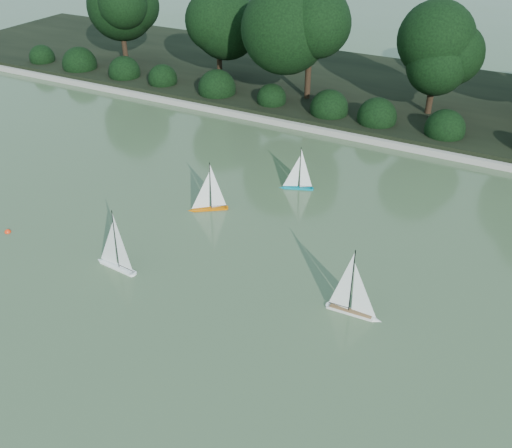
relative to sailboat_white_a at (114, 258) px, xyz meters
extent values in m
plane|color=#3D4F2F|center=(2.82, -0.48, -0.23)|extent=(80.00, 80.00, 0.00)
cube|color=gray|center=(2.82, 8.52, -0.14)|extent=(40.00, 0.35, 0.18)
cube|color=black|center=(2.82, 12.52, -0.08)|extent=(40.00, 8.00, 0.30)
cylinder|color=black|center=(-8.18, 10.72, 0.53)|extent=(0.20, 0.20, 1.51)
sphere|color=black|center=(-8.18, 10.72, 2.35)|extent=(2.38, 2.38, 2.38)
cylinder|color=black|center=(-4.18, 11.32, 0.45)|extent=(0.20, 0.20, 1.37)
sphere|color=black|center=(-4.18, 11.32, 2.15)|extent=(2.24, 2.24, 2.24)
cylinder|color=black|center=(-0.18, 10.42, 0.60)|extent=(0.20, 0.20, 1.66)
sphere|color=black|center=(-0.18, 10.42, 2.62)|extent=(2.66, 2.66, 2.66)
cylinder|color=black|center=(3.82, 10.92, 0.40)|extent=(0.20, 0.20, 1.26)
sphere|color=black|center=(3.82, 10.92, 1.98)|extent=(2.10, 2.10, 2.10)
sphere|color=black|center=(-11.18, 9.42, 0.22)|extent=(1.10, 1.10, 1.10)
sphere|color=black|center=(-9.18, 9.42, 0.22)|extent=(1.10, 1.10, 1.10)
sphere|color=black|center=(-7.18, 9.42, 0.22)|extent=(1.10, 1.10, 1.10)
sphere|color=black|center=(-5.18, 9.42, 0.22)|extent=(1.10, 1.10, 1.10)
sphere|color=black|center=(-3.18, 9.42, 0.22)|extent=(1.10, 1.10, 1.10)
sphere|color=black|center=(-1.18, 9.42, 0.22)|extent=(1.10, 1.10, 1.10)
sphere|color=black|center=(0.82, 9.42, 0.22)|extent=(1.10, 1.10, 1.10)
sphere|color=black|center=(2.82, 9.42, 0.22)|extent=(1.10, 1.10, 1.10)
sphere|color=black|center=(4.82, 9.42, 0.22)|extent=(1.10, 1.10, 1.10)
cube|color=white|center=(0.08, -0.01, -0.19)|extent=(0.87, 0.25, 0.09)
cone|color=white|center=(-0.42, 0.04, -0.19)|extent=(0.19, 0.19, 0.17)
cylinder|color=white|center=(0.51, -0.05, -0.19)|extent=(0.11, 0.11, 0.09)
cylinder|color=black|center=(0.12, -0.01, 0.52)|extent=(0.02, 0.02, 1.34)
cylinder|color=black|center=(0.31, -0.03, -0.09)|extent=(0.40, 0.05, 0.01)
cube|color=silver|center=(4.81, 0.90, -0.19)|extent=(0.87, 0.20, 0.09)
cone|color=silver|center=(5.31, 0.91, -0.19)|extent=(0.18, 0.18, 0.17)
cylinder|color=silver|center=(4.37, 0.88, -0.19)|extent=(0.11, 0.11, 0.09)
cube|color=olive|center=(4.81, 0.90, -0.14)|extent=(0.80, 0.16, 0.01)
cylinder|color=black|center=(4.76, 0.90, 0.53)|extent=(0.02, 0.02, 1.34)
cylinder|color=black|center=(4.57, 0.89, -0.09)|extent=(0.40, 0.03, 0.01)
cube|color=#D45D00|center=(0.52, 2.90, -0.19)|extent=(0.74, 0.58, 0.08)
cone|color=#D45D00|center=(0.15, 2.63, -0.19)|extent=(0.22, 0.22, 0.16)
cylinder|color=#D45D00|center=(0.85, 3.12, -0.19)|extent=(0.13, 0.13, 0.08)
cylinder|color=black|center=(0.56, 2.92, 0.47)|extent=(0.02, 0.02, 1.23)
cylinder|color=black|center=(0.70, 3.02, -0.10)|extent=(0.31, 0.22, 0.01)
cube|color=#037B8E|center=(1.98, 4.84, -0.19)|extent=(0.72, 0.38, 0.07)
cone|color=#037B8E|center=(1.59, 4.70, -0.19)|extent=(0.18, 0.18, 0.14)
cylinder|color=#037B8E|center=(2.31, 4.97, -0.19)|extent=(0.11, 0.11, 0.07)
cylinder|color=black|center=(2.01, 4.85, 0.40)|extent=(0.02, 0.02, 1.11)
cylinder|color=black|center=(2.16, 4.91, -0.12)|extent=(0.31, 0.13, 0.01)
sphere|color=#FA320D|center=(-3.00, -0.09, -0.23)|extent=(0.14, 0.14, 0.14)
camera|label=1|loc=(6.99, -7.07, 6.79)|focal=40.00mm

